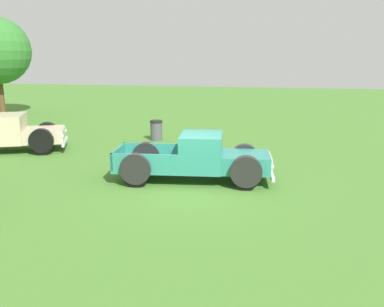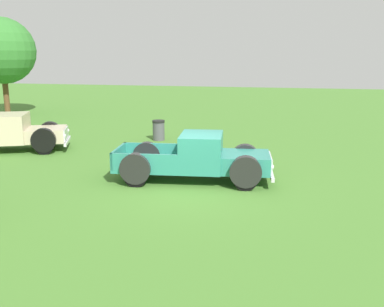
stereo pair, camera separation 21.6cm
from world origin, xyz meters
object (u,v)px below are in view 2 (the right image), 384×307
Objects in this scene: pickup_truck_foreground at (203,159)px; pickup_truck_behind_left at (13,134)px; trash_can at (159,130)px; oak_tree_west at (2,51)px.

pickup_truck_foreground is 9.03m from pickup_truck_behind_left.
pickup_truck_foreground is 6.94m from trash_can.
oak_tree_west is at bearing 63.92° from trash_can.
oak_tree_west is (12.12, 15.64, 3.45)m from pickup_truck_foreground.
pickup_truck_behind_left reaches higher than trash_can.
trash_can is (6.09, 3.31, -0.26)m from pickup_truck_foreground.
trash_can is at bearing -56.59° from pickup_truck_behind_left.
trash_can is (3.53, -5.35, -0.27)m from pickup_truck_behind_left.
pickup_truck_behind_left is 0.86× the size of oak_tree_west.
pickup_truck_behind_left is 12.33m from oak_tree_west.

